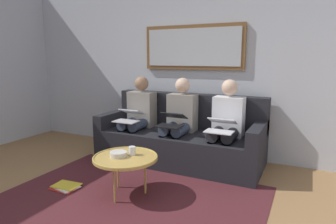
{
  "coord_description": "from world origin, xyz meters",
  "views": [
    {
      "loc": [
        -1.54,
        1.48,
        1.41
      ],
      "look_at": [
        0.0,
        -1.7,
        0.75
      ],
      "focal_mm": 31.4,
      "sensor_mm": 36.0,
      "label": 1
    }
  ],
  "objects_px": {
    "laptop_silver": "(129,116)",
    "magazine_stack": "(66,187)",
    "cup": "(132,151)",
    "person_middle": "(179,118)",
    "laptop_white": "(221,126)",
    "person_right": "(138,114)",
    "couch": "(181,138)",
    "laptop_black": "(172,120)",
    "framed_mirror": "(193,47)",
    "person_left": "(226,123)",
    "coffee_table": "(125,158)",
    "bowl": "(118,154)"
  },
  "relations": [
    {
      "from": "cup",
      "to": "laptop_silver",
      "type": "height_order",
      "value": "laptop_silver"
    },
    {
      "from": "person_left",
      "to": "laptop_silver",
      "type": "xyz_separation_m",
      "value": [
        1.28,
        0.24,
        0.02
      ]
    },
    {
      "from": "bowl",
      "to": "laptop_black",
      "type": "bearing_deg",
      "value": -99.83
    },
    {
      "from": "couch",
      "to": "bowl",
      "type": "height_order",
      "value": "couch"
    },
    {
      "from": "framed_mirror",
      "to": "magazine_stack",
      "type": "relative_size",
      "value": 4.76
    },
    {
      "from": "framed_mirror",
      "to": "laptop_black",
      "type": "xyz_separation_m",
      "value": [
        0.0,
        0.69,
        -0.92
      ]
    },
    {
      "from": "couch",
      "to": "coffee_table",
      "type": "height_order",
      "value": "couch"
    },
    {
      "from": "laptop_white",
      "to": "person_right",
      "type": "xyz_separation_m",
      "value": [
        1.28,
        -0.24,
        -0.01
      ]
    },
    {
      "from": "coffee_table",
      "to": "person_middle",
      "type": "bearing_deg",
      "value": -94.72
    },
    {
      "from": "person_middle",
      "to": "laptop_silver",
      "type": "xyz_separation_m",
      "value": [
        0.64,
        0.24,
        0.02
      ]
    },
    {
      "from": "person_left",
      "to": "laptop_silver",
      "type": "height_order",
      "value": "person_left"
    },
    {
      "from": "coffee_table",
      "to": "bowl",
      "type": "bearing_deg",
      "value": 19.6
    },
    {
      "from": "person_left",
      "to": "couch",
      "type": "bearing_deg",
      "value": -6.13
    },
    {
      "from": "coffee_table",
      "to": "person_right",
      "type": "xyz_separation_m",
      "value": [
        0.55,
        -1.15,
        0.21
      ]
    },
    {
      "from": "magazine_stack",
      "to": "couch",
      "type": "bearing_deg",
      "value": -119.07
    },
    {
      "from": "laptop_white",
      "to": "couch",
      "type": "bearing_deg",
      "value": -25.72
    },
    {
      "from": "framed_mirror",
      "to": "laptop_black",
      "type": "height_order",
      "value": "framed_mirror"
    },
    {
      "from": "laptop_white",
      "to": "framed_mirror",
      "type": "bearing_deg",
      "value": -47.43
    },
    {
      "from": "coffee_table",
      "to": "cup",
      "type": "distance_m",
      "value": 0.1
    },
    {
      "from": "bowl",
      "to": "person_right",
      "type": "bearing_deg",
      "value": -67.88
    },
    {
      "from": "coffee_table",
      "to": "laptop_black",
      "type": "relative_size",
      "value": 1.79
    },
    {
      "from": "bowl",
      "to": "person_middle",
      "type": "relative_size",
      "value": 0.15
    },
    {
      "from": "coffee_table",
      "to": "bowl",
      "type": "relative_size",
      "value": 3.78
    },
    {
      "from": "person_left",
      "to": "person_right",
      "type": "height_order",
      "value": "same"
    },
    {
      "from": "laptop_silver",
      "to": "magazine_stack",
      "type": "distance_m",
      "value": 1.25
    },
    {
      "from": "laptop_white",
      "to": "magazine_stack",
      "type": "height_order",
      "value": "laptop_white"
    },
    {
      "from": "coffee_table",
      "to": "magazine_stack",
      "type": "distance_m",
      "value": 0.79
    },
    {
      "from": "framed_mirror",
      "to": "person_middle",
      "type": "relative_size",
      "value": 1.3
    },
    {
      "from": "person_middle",
      "to": "magazine_stack",
      "type": "relative_size",
      "value": 3.66
    },
    {
      "from": "cup",
      "to": "laptop_black",
      "type": "height_order",
      "value": "laptop_black"
    },
    {
      "from": "person_middle",
      "to": "laptop_silver",
      "type": "bearing_deg",
      "value": 20.26
    },
    {
      "from": "framed_mirror",
      "to": "person_left",
      "type": "bearing_deg",
      "value": 144.47
    },
    {
      "from": "framed_mirror",
      "to": "person_left",
      "type": "height_order",
      "value": "framed_mirror"
    },
    {
      "from": "coffee_table",
      "to": "person_middle",
      "type": "distance_m",
      "value": 1.17
    },
    {
      "from": "person_middle",
      "to": "magazine_stack",
      "type": "height_order",
      "value": "person_middle"
    },
    {
      "from": "couch",
      "to": "magazine_stack",
      "type": "distance_m",
      "value": 1.62
    },
    {
      "from": "laptop_silver",
      "to": "person_left",
      "type": "bearing_deg",
      "value": -169.54
    },
    {
      "from": "person_middle",
      "to": "laptop_black",
      "type": "bearing_deg",
      "value": 90.0
    },
    {
      "from": "laptop_white",
      "to": "laptop_black",
      "type": "distance_m",
      "value": 0.64
    },
    {
      "from": "coffee_table",
      "to": "couch",
      "type": "bearing_deg",
      "value": -94.46
    },
    {
      "from": "bowl",
      "to": "laptop_white",
      "type": "relative_size",
      "value": 0.52
    },
    {
      "from": "coffee_table",
      "to": "laptop_white",
      "type": "bearing_deg",
      "value": -128.95
    },
    {
      "from": "coffee_table",
      "to": "laptop_black",
      "type": "bearing_deg",
      "value": -95.91
    },
    {
      "from": "framed_mirror",
      "to": "couch",
      "type": "bearing_deg",
      "value": 90.0
    },
    {
      "from": "framed_mirror",
      "to": "person_right",
      "type": "distance_m",
      "value": 1.23
    },
    {
      "from": "laptop_white",
      "to": "person_middle",
      "type": "relative_size",
      "value": 0.3
    },
    {
      "from": "couch",
      "to": "person_middle",
      "type": "bearing_deg",
      "value": 90.0
    },
    {
      "from": "couch",
      "to": "laptop_black",
      "type": "distance_m",
      "value": 0.44
    },
    {
      "from": "laptop_silver",
      "to": "bowl",
      "type": "bearing_deg",
      "value": 116.98
    },
    {
      "from": "framed_mirror",
      "to": "magazine_stack",
      "type": "distance_m",
      "value": 2.47
    }
  ]
}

